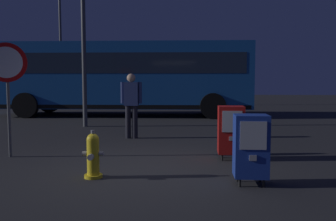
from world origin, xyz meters
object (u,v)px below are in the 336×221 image
Objects in this scene: street_light_near_right at (61,39)px; stop_sign at (7,75)px; pedestrian at (131,102)px; bus_near at (123,75)px; newspaper_box_primary at (231,130)px; newspaper_box_secondary at (251,146)px; fire_hydrant at (93,155)px.

stop_sign is at bearing -73.82° from street_light_near_right.
stop_sign is 1.34× the size of pedestrian.
bus_near is at bearing -49.08° from street_light_near_right.
bus_near reaches higher than stop_sign.
pedestrian is (-2.31, 2.34, 0.38)m from newspaper_box_primary.
newspaper_box_secondary is 0.46× the size of stop_sign.
newspaper_box_primary is at bearing -45.41° from pedestrian.
fire_hydrant is 0.11× the size of street_light_near_right.
stop_sign is 3.22m from pedestrian.
bus_near is (-1.39, 9.72, 1.36)m from fire_hydrant.
stop_sign is 0.21× the size of bus_near.
newspaper_box_secondary is 0.16× the size of street_light_near_right.
fire_hydrant is 9.92m from bus_near.
newspaper_box_primary is 0.16× the size of street_light_near_right.
fire_hydrant is 0.73× the size of newspaper_box_primary.
street_light_near_right is at bearing 111.79° from fire_hydrant.
pedestrian is 0.26× the size of street_light_near_right.
newspaper_box_primary is 1.00× the size of newspaper_box_secondary.
stop_sign is 14.44m from street_light_near_right.
pedestrian is (-0.04, 3.80, 0.60)m from fire_hydrant.
newspaper_box_primary is 4.43m from stop_sign.
street_light_near_right is at bearing 121.34° from newspaper_box_primary.
pedestrian is at bearing 134.59° from newspaper_box_primary.
newspaper_box_primary is 3.31m from pedestrian.
fire_hydrant is 0.33× the size of stop_sign.
newspaper_box_primary is at bearing 94.02° from newspaper_box_secondary.
newspaper_box_secondary is (0.12, -1.66, 0.00)m from newspaper_box_primary.
fire_hydrant is 16.59m from street_light_near_right.
fire_hydrant is 0.45× the size of pedestrian.
newspaper_box_primary is 0.61× the size of pedestrian.
street_light_near_right reaches higher than newspaper_box_primary.
bus_near is at bearing 110.81° from newspaper_box_secondary.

